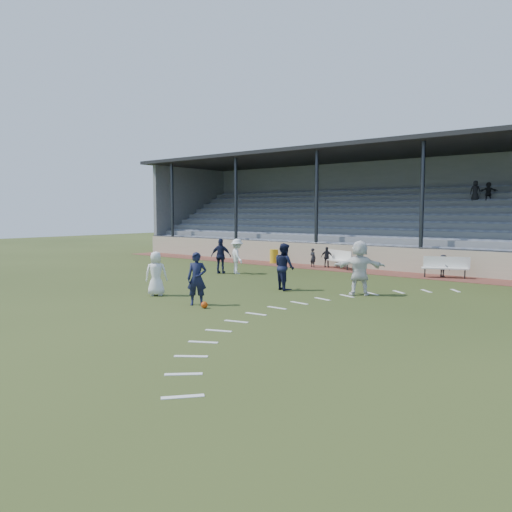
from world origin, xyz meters
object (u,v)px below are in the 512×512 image
Objects in this scene: football at (204,305)px; player_navy_lead at (197,279)px; bench_left at (339,258)px; trash_bin at (274,256)px; player_white_lead at (156,274)px; bench_right at (446,265)px.

player_navy_lead is (-0.56, 0.24, 0.75)m from football.
football is (2.11, -12.15, -0.48)m from bench_left.
player_white_lead is (3.42, -11.64, 0.38)m from trash_bin.
bench_right is 9.35× the size of football.
football is 3.15m from player_white_lead.
player_navy_lead is (-4.06, -11.70, 0.27)m from bench_right.
trash_bin is at bearing 77.64° from player_navy_lead.
bench_right reaches higher than football.
player_white_lead is 0.93× the size of player_navy_lead.
bench_right is at bearing -161.98° from player_white_lead.
player_white_lead is (-3.01, 0.62, 0.69)m from football.
bench_left is 12.34m from football.
player_navy_lead reaches higher than bench_right.
bench_left is 1.00× the size of bench_right.
bench_right is at bearing -1.82° from trash_bin.
football is 0.13× the size of player_white_lead.
player_navy_lead is (1.54, -11.90, 0.27)m from bench_left.
bench_right is 12.39m from player_navy_lead.
player_navy_lead reaches higher than player_white_lead.
bench_left is 2.50× the size of trash_bin.
player_navy_lead reaches higher than bench_left.
trash_bin is 12.14m from player_white_lead.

